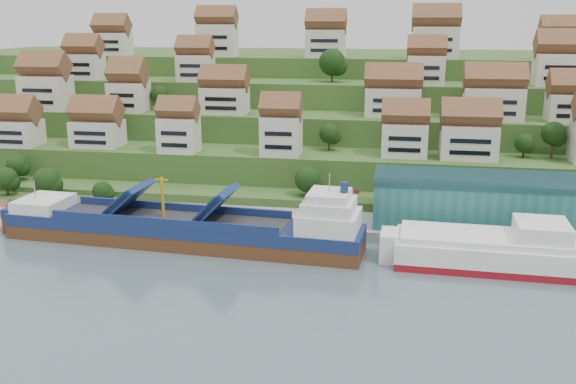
# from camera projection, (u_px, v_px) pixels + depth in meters

# --- Properties ---
(ground) EXTENTS (300.00, 300.00, 0.00)m
(ground) POSITION_uv_depth(u_px,v_px,m) (253.00, 251.00, 121.35)
(ground) COLOR slate
(ground) RESTS_ON ground
(quay) EXTENTS (180.00, 14.00, 2.20)m
(quay) POSITION_uv_depth(u_px,v_px,m) (364.00, 226.00, 131.99)
(quay) COLOR gray
(quay) RESTS_ON ground
(pebble_beach) EXTENTS (45.00, 20.00, 1.00)m
(pebble_beach) POSITION_uv_depth(u_px,v_px,m) (10.00, 214.00, 142.30)
(pebble_beach) COLOR gray
(pebble_beach) RESTS_ON ground
(hillside) EXTENTS (260.00, 128.00, 31.00)m
(hillside) POSITION_uv_depth(u_px,v_px,m) (321.00, 116.00, 217.04)
(hillside) COLOR #2D4C1E
(hillside) RESTS_ON ground
(hillside_village) EXTENTS (153.15, 62.18, 29.80)m
(hillside_village) POSITION_uv_depth(u_px,v_px,m) (314.00, 89.00, 171.94)
(hillside_village) COLOR beige
(hillside_village) RESTS_ON ground
(hillside_trees) EXTENTS (138.86, 62.40, 31.82)m
(hillside_trees) POSITION_uv_depth(u_px,v_px,m) (253.00, 124.00, 161.11)
(hillside_trees) COLOR #193712
(hillside_trees) RESTS_ON ground
(warehouse) EXTENTS (60.00, 15.00, 10.00)m
(warehouse) POSITION_uv_depth(u_px,v_px,m) (527.00, 203.00, 126.97)
(warehouse) COLOR #276C67
(warehouse) RESTS_ON quay
(flagpole) EXTENTS (1.28, 0.16, 8.00)m
(flagpole) POSITION_uv_depth(u_px,v_px,m) (353.00, 206.00, 126.05)
(flagpole) COLOR gray
(flagpole) RESTS_ON quay
(cargo_ship) EXTENTS (71.15, 15.53, 15.56)m
(cargo_ship) POSITION_uv_depth(u_px,v_px,m) (191.00, 230.00, 123.89)
(cargo_ship) COLOR #533019
(cargo_ship) RESTS_ON ground
(second_ship) EXTENTS (33.31, 13.34, 9.54)m
(second_ship) POSITION_uv_depth(u_px,v_px,m) (494.00, 251.00, 112.84)
(second_ship) COLOR maroon
(second_ship) RESTS_ON ground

